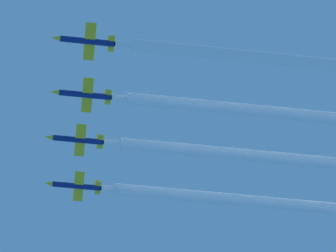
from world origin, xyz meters
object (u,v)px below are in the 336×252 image
at_px(jet_inner_left, 83,95).
at_px(jet_center, 76,140).
at_px(jet_far_left, 85,41).
at_px(jet_inner_right, 75,186).

relative_size(jet_inner_left, jet_center, 1.00).
bearing_deg(jet_center, jet_far_left, -179.43).
relative_size(jet_far_left, jet_inner_left, 1.00).
height_order(jet_inner_left, jet_center, jet_center).
bearing_deg(jet_far_left, jet_inner_right, -0.40).
xyz_separation_m(jet_far_left, jet_inner_left, (12.59, -0.42, -0.15)).
distance_m(jet_far_left, jet_center, 24.34).
distance_m(jet_far_left, jet_inner_right, 36.97).
bearing_deg(jet_inner_left, jet_inner_right, 0.39).
xyz_separation_m(jet_far_left, jet_center, (24.33, 0.24, -0.07)).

